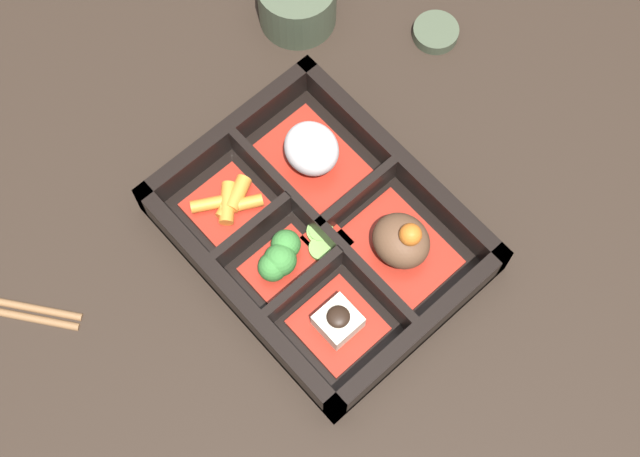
% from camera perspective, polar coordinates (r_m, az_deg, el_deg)
% --- Properties ---
extents(ground_plane, '(3.00, 3.00, 0.00)m').
position_cam_1_polar(ground_plane, '(0.81, 0.00, -0.64)').
color(ground_plane, black).
extents(bento_base, '(0.27, 0.21, 0.01)m').
position_cam_1_polar(bento_base, '(0.81, 0.00, -0.52)').
color(bento_base, black).
rests_on(bento_base, ground_plane).
extents(bento_rim, '(0.27, 0.21, 0.04)m').
position_cam_1_polar(bento_rim, '(0.79, -0.13, -0.18)').
color(bento_rim, black).
rests_on(bento_rim, ground_plane).
extents(bowl_rice, '(0.10, 0.07, 0.05)m').
position_cam_1_polar(bowl_rice, '(0.81, -0.54, 4.94)').
color(bowl_rice, maroon).
rests_on(bowl_rice, bento_base).
extents(bowl_stew, '(0.10, 0.07, 0.06)m').
position_cam_1_polar(bowl_stew, '(0.78, 5.21, -0.91)').
color(bowl_stew, maroon).
rests_on(bowl_stew, bento_base).
extents(bowl_carrots, '(0.06, 0.06, 0.02)m').
position_cam_1_polar(bowl_carrots, '(0.81, -5.85, 1.67)').
color(bowl_carrots, maroon).
rests_on(bowl_carrots, bento_base).
extents(bowl_greens, '(0.05, 0.06, 0.03)m').
position_cam_1_polar(bowl_greens, '(0.78, -2.55, -1.98)').
color(bowl_greens, maroon).
rests_on(bowl_greens, bento_base).
extents(bowl_tofu, '(0.07, 0.06, 0.03)m').
position_cam_1_polar(bowl_tofu, '(0.77, 1.16, -6.07)').
color(bowl_tofu, maroon).
rests_on(bowl_tofu, bento_base).
extents(bowl_pickles, '(0.04, 0.04, 0.01)m').
position_cam_1_polar(bowl_pickles, '(0.80, 0.20, -0.82)').
color(bowl_pickles, maroon).
rests_on(bowl_pickles, bento_base).
extents(tea_cup, '(0.08, 0.08, 0.05)m').
position_cam_1_polar(tea_cup, '(0.90, -1.47, 14.34)').
color(tea_cup, '#424C38').
rests_on(tea_cup, ground_plane).
extents(sauce_dish, '(0.05, 0.05, 0.01)m').
position_cam_1_polar(sauce_dish, '(0.92, 7.42, 12.36)').
color(sauce_dish, '#424C38').
rests_on(sauce_dish, ground_plane).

